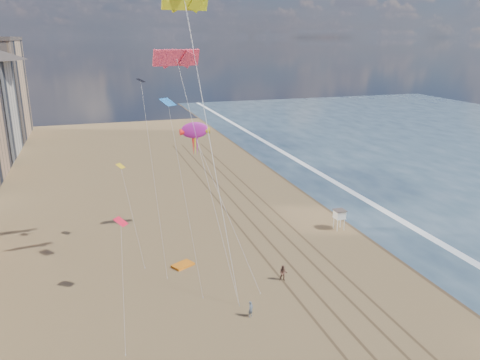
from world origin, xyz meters
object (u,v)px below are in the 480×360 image
object	(u,v)px
lifeguard_stand	(339,214)
grounded_kite	(183,265)
show_kite	(195,131)
kite_flyer_a	(251,309)
kite_flyer_b	(283,273)

from	to	relation	value
lifeguard_stand	grounded_kite	bearing A→B (deg)	-169.34
show_kite	kite_flyer_a	distance (m)	26.50
grounded_kite	show_kite	bearing A→B (deg)	39.53
show_kite	kite_flyer_b	xyz separation A→B (m)	(6.28, -16.80, -13.81)
grounded_kite	kite_flyer_b	world-z (taller)	kite_flyer_b
lifeguard_stand	kite_flyer_b	size ratio (longest dim) A/B	1.57
grounded_kite	kite_flyer_b	distance (m)	12.50
grounded_kite	kite_flyer_a	world-z (taller)	kite_flyer_a
grounded_kite	show_kite	world-z (taller)	show_kite
kite_flyer_a	kite_flyer_b	distance (m)	8.24
grounded_kite	kite_flyer_b	size ratio (longest dim) A/B	1.32
lifeguard_stand	show_kite	bearing A→B (deg)	164.96
show_kite	kite_flyer_a	size ratio (longest dim) A/B	13.98
kite_flyer_b	show_kite	bearing A→B (deg)	134.90
grounded_kite	kite_flyer_a	bearing A→B (deg)	-98.89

